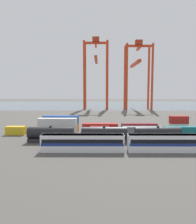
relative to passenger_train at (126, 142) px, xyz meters
The scene contains 18 objects.
ground_plane 58.44m from the passenger_train, 83.37° to the left, with size 420.00×420.00×0.00m, color #4C4944.
harbour_water 152.07m from the passenger_train, 87.46° to the left, with size 400.00×110.00×0.01m, color slate.
passenger_train is the anchor object (origin of this frame).
freight_tank_row 9.98m from the passenger_train, 118.95° to the left, with size 40.97×3.02×4.48m.
shipping_container_0 37.34m from the passenger_train, 150.18° to the left, with size 6.04×2.44×2.60m, color gold.
shipping_container_1 26.73m from the passenger_train, 135.99° to the left, with size 12.10×2.44×2.60m, color silver.
shipping_container_2 26.77m from the passenger_train, 135.99° to the left, with size 12.10×2.44×2.60m, color silver.
shipping_container_3 19.54m from the passenger_train, 108.03° to the left, with size 6.04×2.44×2.60m, color maroon.
shipping_container_4 19.90m from the passenger_train, 68.99° to the left, with size 12.10×2.44×2.60m, color slate.
shipping_container_5 27.52m from the passenger_train, 42.44° to the left, with size 12.10×2.44×2.60m, color #146066.
shipping_container_6 31.38m from the passenger_train, 127.93° to the left, with size 12.10×2.44×2.60m, color orange.
shipping_container_7 31.42m from the passenger_train, 127.93° to the left, with size 12.10×2.44×2.60m, color #1C4299.
shipping_container_8 25.46m from the passenger_train, 103.47° to the left, with size 12.10×2.44×2.60m, color #AD211C.
shipping_container_9 25.85m from the passenger_train, 73.28° to the left, with size 12.10×2.44×2.60m, color maroon.
shipping_container_10 32.33m from the passenger_train, 49.96° to the left, with size 6.04×2.44×2.60m, color silver.
shipping_container_11 32.37m from the passenger_train, 49.96° to the left, with size 6.04×2.44×2.60m, color #AD211C.
gantry_crane_west 116.46m from the passenger_train, 94.45° to the left, with size 17.57×36.30×50.51m.
gantry_crane_central 118.65m from the passenger_train, 79.36° to the left, with size 19.11×41.92×48.38m.
Camera 1 is at (-12.77, -68.16, 14.27)m, focal length 35.69 mm.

